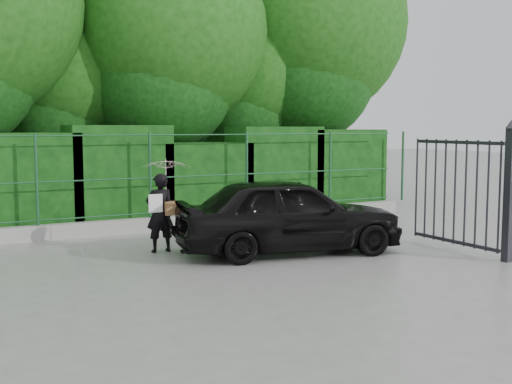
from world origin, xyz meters
name	(u,v)px	position (x,y,z in m)	size (l,w,h in m)	color
ground	(225,278)	(0.00, 0.00, 0.00)	(80.00, 80.00, 0.00)	gray
kerb	(133,226)	(0.00, 4.50, 0.15)	(14.00, 0.25, 0.30)	#9E9E99
fence	(142,176)	(0.22, 4.50, 1.20)	(14.13, 0.06, 1.80)	#1B4B28
hedge	(122,180)	(0.09, 5.50, 1.04)	(14.20, 1.20, 2.26)	black
trees	(134,32)	(1.14, 7.74, 4.62)	(17.10, 6.15, 8.08)	black
gate	(487,188)	(4.60, -0.72, 1.19)	(0.22, 2.33, 2.36)	#25252B
woman	(165,191)	(-0.07, 2.34, 1.09)	(0.83, 0.84, 1.66)	black
car	(288,215)	(1.79, 1.17, 0.68)	(1.61, 4.00, 1.36)	black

